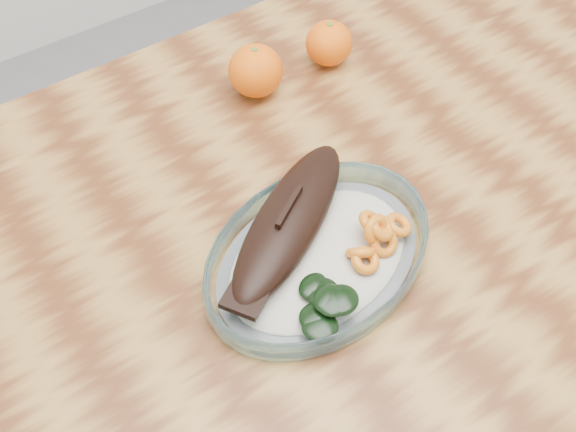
% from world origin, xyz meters
% --- Properties ---
extents(dining_table, '(1.20, 0.80, 0.75)m').
position_xyz_m(dining_table, '(0.00, 0.00, 0.65)').
color(dining_table, '#5A2E15').
rests_on(dining_table, ground).
extents(plated_meal, '(0.60, 0.60, 0.08)m').
position_xyz_m(plated_meal, '(-0.06, -0.04, 0.77)').
color(plated_meal, white).
rests_on(plated_meal, dining_table).
extents(orange_left, '(0.07, 0.07, 0.07)m').
position_xyz_m(orange_left, '(0.04, 0.23, 0.79)').
color(orange_left, '#FF3E05').
rests_on(orange_left, dining_table).
extents(orange_right, '(0.06, 0.06, 0.06)m').
position_xyz_m(orange_right, '(0.15, 0.23, 0.78)').
color(orange_right, '#FF3E05').
rests_on(orange_right, dining_table).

